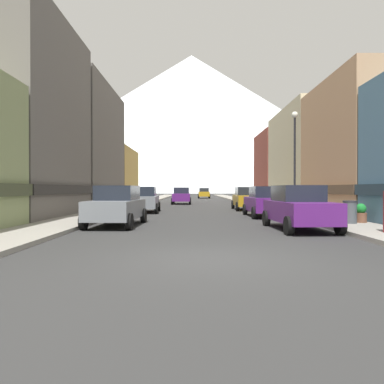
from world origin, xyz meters
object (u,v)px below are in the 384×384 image
at_px(car_right_0, 300,207).
at_px(car_driving_1, 182,196).
at_px(car_driving_0, 205,193).
at_px(potted_plant_0, 362,213).
at_px(streetlamp_right, 296,147).
at_px(trash_bin_right, 351,212).
at_px(car_left_1, 145,199).
at_px(car_right_2, 248,198).
at_px(car_left_0, 118,205).
at_px(car_right_1, 266,201).
at_px(pedestrian_1, 270,198).

relative_size(car_right_0, car_driving_1, 1.02).
bearing_deg(car_driving_0, car_driving_1, -97.58).
distance_m(car_driving_0, potted_plant_0, 47.63).
height_order(car_driving_0, streetlamp_right, streetlamp_right).
bearing_deg(trash_bin_right, car_left_1, 136.47).
bearing_deg(car_left_1, car_driving_0, 81.93).
distance_m(car_right_2, potted_plant_0, 12.67).
height_order(car_left_0, car_right_1, same).
xyz_separation_m(car_left_0, car_right_2, (7.60, 12.22, 0.00)).
xyz_separation_m(car_left_0, car_right_1, (7.60, 5.11, 0.00)).
distance_m(car_left_0, car_driving_0, 47.60).
height_order(car_right_0, trash_bin_right, car_right_0).
xyz_separation_m(car_driving_0, pedestrian_1, (4.65, -31.56, -0.03)).
bearing_deg(pedestrian_1, streetlamp_right, -94.59).
bearing_deg(streetlamp_right, pedestrian_1, 85.41).
bearing_deg(car_right_0, streetlamp_right, 75.71).
height_order(car_left_0, trash_bin_right, car_left_0).
relative_size(car_right_1, potted_plant_0, 5.24).
height_order(car_right_1, potted_plant_0, car_right_1).
height_order(trash_bin_right, streetlamp_right, streetlamp_right).
height_order(car_driving_0, car_driving_1, same).
distance_m(car_driving_0, car_driving_1, 24.26).
bearing_deg(car_left_1, potted_plant_0, -40.60).
bearing_deg(potted_plant_0, car_left_1, 139.40).
bearing_deg(car_left_0, streetlamp_right, 26.30).
distance_m(car_right_2, car_driving_0, 35.14).
xyz_separation_m(car_right_0, streetlamp_right, (1.55, 6.10, 3.09)).
height_order(car_driving_0, potted_plant_0, car_driving_0).
bearing_deg(car_driving_0, car_left_1, -98.07).
relative_size(car_left_1, car_right_1, 1.01).
bearing_deg(car_right_1, streetlamp_right, -20.95).
relative_size(car_right_2, streetlamp_right, 0.75).
bearing_deg(trash_bin_right, pedestrian_1, 90.35).
relative_size(car_right_1, trash_bin_right, 4.50).
distance_m(trash_bin_right, streetlamp_right, 6.04).
relative_size(car_left_1, potted_plant_0, 5.30).
xyz_separation_m(potted_plant_0, pedestrian_1, (-0.75, 15.76, 0.32)).
distance_m(car_driving_0, streetlamp_right, 43.05).
xyz_separation_m(car_driving_1, trash_bin_right, (7.95, -23.67, -0.26)).
height_order(car_right_0, car_driving_1, same).
height_order(car_left_1, car_driving_0, same).
relative_size(car_left_1, pedestrian_1, 2.85).
height_order(trash_bin_right, potted_plant_0, trash_bin_right).
relative_size(potted_plant_0, pedestrian_1, 0.54).
distance_m(car_left_0, trash_bin_right, 10.16).
bearing_deg(car_right_2, pedestrian_1, 55.13).
relative_size(car_left_1, car_right_2, 1.01).
xyz_separation_m(car_right_1, streetlamp_right, (1.55, -0.59, 3.09)).
relative_size(car_driving_0, potted_plant_0, 5.22).
relative_size(car_left_0, car_left_1, 1.00).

